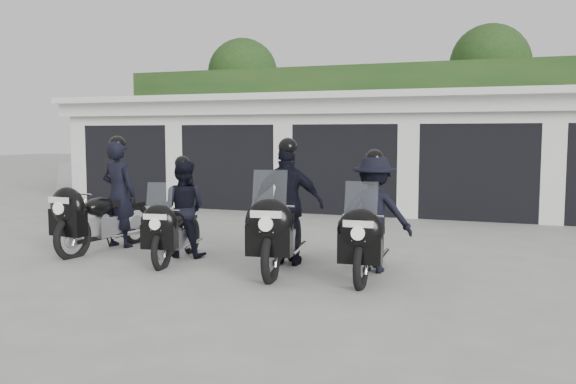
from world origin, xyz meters
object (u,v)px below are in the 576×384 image
(police_bike_a, at_px, (106,204))
(police_bike_b, at_px, (179,214))
(police_bike_c, at_px, (285,211))
(police_bike_d, at_px, (372,220))

(police_bike_a, relative_size, police_bike_b, 1.20)
(police_bike_a, distance_m, police_bike_c, 3.35)
(police_bike_b, height_order, police_bike_d, police_bike_d)
(police_bike_b, xyz_separation_m, police_bike_c, (1.79, -0.03, 0.13))
(police_bike_a, xyz_separation_m, police_bike_c, (3.34, -0.26, 0.04))
(police_bike_c, bearing_deg, police_bike_b, 171.40)
(police_bike_a, xyz_separation_m, police_bike_b, (1.55, -0.23, -0.09))
(police_bike_a, relative_size, police_bike_d, 1.10)
(police_bike_b, bearing_deg, police_bike_d, -9.26)
(police_bike_b, bearing_deg, police_bike_c, -10.09)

